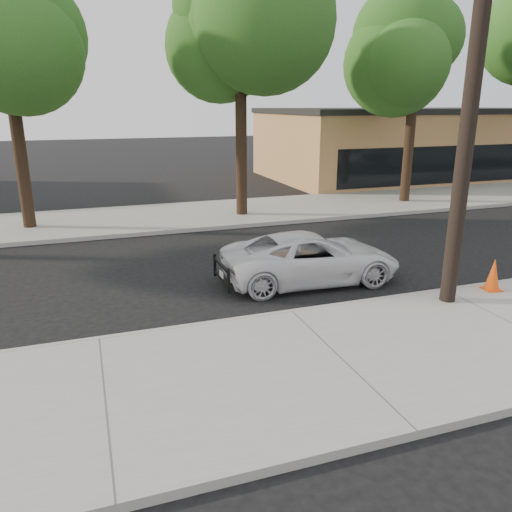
# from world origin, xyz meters

# --- Properties ---
(ground) EXTENTS (120.00, 120.00, 0.00)m
(ground) POSITION_xyz_m (0.00, 0.00, 0.00)
(ground) COLOR black
(ground) RESTS_ON ground
(near_sidewalk) EXTENTS (90.00, 4.40, 0.15)m
(near_sidewalk) POSITION_xyz_m (0.00, -4.30, 0.07)
(near_sidewalk) COLOR gray
(near_sidewalk) RESTS_ON ground
(far_sidewalk) EXTENTS (90.00, 5.00, 0.15)m
(far_sidewalk) POSITION_xyz_m (0.00, 8.50, 0.07)
(far_sidewalk) COLOR gray
(far_sidewalk) RESTS_ON ground
(curb_near) EXTENTS (90.00, 0.12, 0.16)m
(curb_near) POSITION_xyz_m (0.00, -2.10, 0.07)
(curb_near) COLOR #9E9B93
(curb_near) RESTS_ON ground
(building_main) EXTENTS (18.00, 10.00, 4.00)m
(building_main) POSITION_xyz_m (16.00, 16.00, 2.00)
(building_main) COLOR #A37344
(building_main) RESTS_ON ground
(utility_pole) EXTENTS (1.40, 0.34, 9.00)m
(utility_pole) POSITION_xyz_m (3.60, -2.70, 4.70)
(utility_pole) COLOR black
(utility_pole) RESTS_ON near_sidewalk
(tree_b) EXTENTS (4.34, 4.20, 8.45)m
(tree_b) POSITION_xyz_m (-5.81, 8.06, 6.15)
(tree_b) COLOR black
(tree_b) RESTS_ON far_sidewalk
(tree_c) EXTENTS (4.96, 4.80, 9.55)m
(tree_c) POSITION_xyz_m (2.22, 7.64, 6.91)
(tree_c) COLOR black
(tree_c) RESTS_ON far_sidewalk
(tree_d) EXTENTS (4.50, 4.35, 8.75)m
(tree_d) POSITION_xyz_m (10.20, 7.95, 6.37)
(tree_d) COLOR black
(tree_d) RESTS_ON far_sidewalk
(police_cruiser) EXTENTS (4.70, 2.36, 1.28)m
(police_cruiser) POSITION_xyz_m (1.38, -0.13, 0.64)
(police_cruiser) COLOR white
(police_cruiser) RESTS_ON ground
(traffic_cone) EXTENTS (0.46, 0.46, 0.77)m
(traffic_cone) POSITION_xyz_m (5.05, -2.50, 0.52)
(traffic_cone) COLOR #FF530D
(traffic_cone) RESTS_ON near_sidewalk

